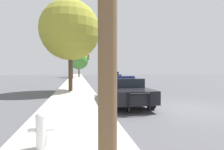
{
  "coord_description": "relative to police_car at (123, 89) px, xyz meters",
  "views": [
    {
      "loc": [
        -4.92,
        -7.48,
        1.87
      ],
      "look_at": [
        -0.49,
        14.75,
        1.13
      ],
      "focal_mm": 28.0,
      "sensor_mm": 36.0,
      "label": 1
    }
  ],
  "objects": [
    {
      "name": "tree_sidewalk_near",
      "position": [
        -3.02,
        5.3,
        4.24
      ],
      "size": [
        4.81,
        4.81,
        7.29
      ],
      "color": "#4C3823",
      "rests_on": "sidewalk_left"
    },
    {
      "name": "fire_hydrant",
      "position": [
        -3.27,
        -5.23,
        -0.19
      ],
      "size": [
        0.56,
        0.24,
        0.82
      ],
      "color": "white",
      "rests_on": "sidewalk_left"
    },
    {
      "name": "traffic_light",
      "position": [
        -2.04,
        24.1,
        2.62
      ],
      "size": [
        3.13,
        0.35,
        4.6
      ],
      "color": "#424247",
      "rests_on": "sidewalk_left"
    },
    {
      "name": "tree_sidewalk_far",
      "position": [
        -2.1,
        31.51,
        3.29
      ],
      "size": [
        4.36,
        4.36,
        6.11
      ],
      "color": "#4C3823",
      "rests_on": "sidewalk_left"
    },
    {
      "name": "police_car",
      "position": [
        0.0,
        0.0,
        0.0
      ],
      "size": [
        2.18,
        5.16,
        1.49
      ],
      "rotation": [
        0.0,
        0.0,
        3.13
      ],
      "color": "black",
      "rests_on": "ground_plane"
    },
    {
      "name": "ground_plane",
      "position": [
        2.44,
        -1.79,
        -0.76
      ],
      "size": [
        110.0,
        110.0,
        0.0
      ],
      "primitive_type": "plane",
      "color": "#4F4F54"
    },
    {
      "name": "sidewalk_left",
      "position": [
        -2.66,
        -1.79,
        -0.69
      ],
      "size": [
        3.0,
        110.0,
        0.13
      ],
      "color": "#BCB7AD",
      "rests_on": "ground_plane"
    },
    {
      "name": "car_background_oncoming",
      "position": [
        4.48,
        24.19,
        -0.0
      ],
      "size": [
        2.27,
        4.62,
        1.42
      ],
      "rotation": [
        0.0,
        0.0,
        3.21
      ],
      "color": "#333856",
      "rests_on": "ground_plane"
    }
  ]
}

